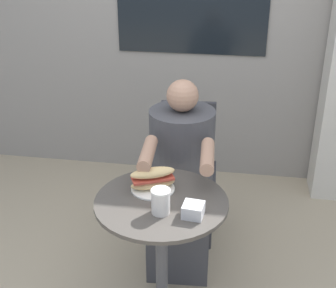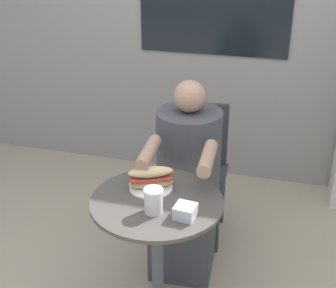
{
  "view_description": "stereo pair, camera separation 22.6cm",
  "coord_description": "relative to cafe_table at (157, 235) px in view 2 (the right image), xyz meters",
  "views": [
    {
      "loc": [
        0.33,
        -1.82,
        1.9
      ],
      "look_at": [
        0.0,
        0.19,
        0.93
      ],
      "focal_mm": 50.0,
      "sensor_mm": 36.0,
      "label": 1
    },
    {
      "loc": [
        0.55,
        -1.77,
        1.9
      ],
      "look_at": [
        0.0,
        0.19,
        0.93
      ],
      "focal_mm": 50.0,
      "sensor_mm": 36.0,
      "label": 2
    }
  ],
  "objects": [
    {
      "name": "cafe_table",
      "position": [
        0.0,
        0.0,
        0.0
      ],
      "size": [
        0.63,
        0.63,
        0.73
      ],
      "color": "#47423D",
      "rests_on": "ground_plane"
    },
    {
      "name": "diner_chair",
      "position": [
        0.02,
        0.86,
        -0.0
      ],
      "size": [
        0.4,
        0.4,
        0.87
      ],
      "rotation": [
        0.0,
        0.0,
        3.21
      ],
      "color": "#333338",
      "rests_on": "ground_plane"
    },
    {
      "name": "seated_diner",
      "position": [
        0.02,
        0.51,
        -0.04
      ],
      "size": [
        0.4,
        0.68,
        1.14
      ],
      "rotation": [
        0.0,
        0.0,
        3.21
      ],
      "color": "#424247",
      "rests_on": "ground_plane"
    },
    {
      "name": "sandwich_on_plate",
      "position": [
        -0.06,
        0.09,
        0.25
      ],
      "size": [
        0.23,
        0.21,
        0.12
      ],
      "rotation": [
        0.0,
        0.0,
        0.44
      ],
      "color": "white",
      "rests_on": "cafe_table"
    },
    {
      "name": "drink_cup",
      "position": [
        0.02,
        -0.1,
        0.26
      ],
      "size": [
        0.09,
        0.09,
        0.12
      ],
      "color": "silver",
      "rests_on": "cafe_table"
    },
    {
      "name": "napkin_box",
      "position": [
        0.16,
        -0.1,
        0.23
      ],
      "size": [
        0.1,
        0.1,
        0.06
      ],
      "rotation": [
        0.0,
        0.0,
        -0.11
      ],
      "color": "silver",
      "rests_on": "cafe_table"
    }
  ]
}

